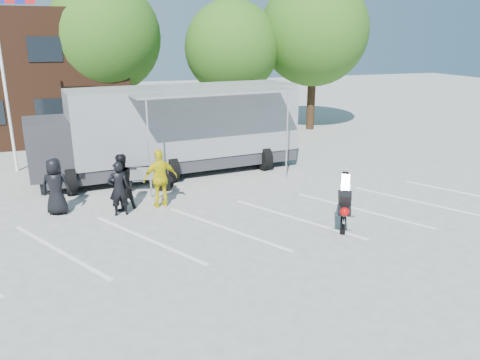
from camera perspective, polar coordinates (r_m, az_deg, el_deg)
ground at (r=13.47m, az=-1.30°, el=-7.56°), size 100.00×100.00×0.00m
parking_bay_lines at (r=14.34m, az=-2.53°, el=-5.95°), size 18.09×13.33×0.01m
flagpole at (r=21.81m, az=-26.56°, el=13.92°), size 1.61×0.12×8.00m
tree_left at (r=27.71m, az=-16.20°, el=16.39°), size 6.12×6.12×8.64m
tree_mid at (r=28.05m, az=-1.00°, el=15.77°), size 5.44×5.44×7.68m
tree_right at (r=29.53m, az=9.02°, el=17.45°), size 6.46×6.46×9.12m
transporter_truck at (r=20.24m, az=-7.74°, el=0.86°), size 11.96×6.64×3.65m
parked_motorcycle at (r=18.02m, az=-11.54°, el=-1.41°), size 2.37×1.22×1.18m
stunt_bike_rider at (r=14.94m, az=12.33°, el=-5.39°), size 1.47×1.78×1.90m
spectator_leather_a at (r=16.35m, az=-21.54°, el=-0.73°), size 1.06×0.84×1.89m
spectator_leather_b at (r=15.62m, az=-14.54°, el=-1.01°), size 0.67×0.45×1.81m
spectator_leather_c at (r=16.05m, az=-14.31°, el=-0.28°), size 1.15×1.03×1.94m
spectator_hivis at (r=16.08m, az=-9.68°, el=0.20°), size 1.23×0.63×2.01m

